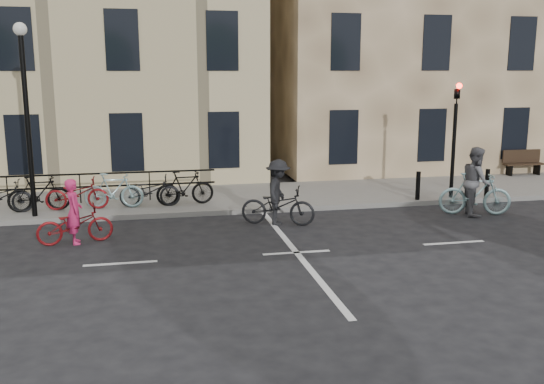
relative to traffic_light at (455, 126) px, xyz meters
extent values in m
plane|color=black|center=(-6.20, -4.34, -2.45)|extent=(120.00, 120.00, 0.00)
cube|color=slate|center=(-10.20, 1.66, -2.38)|extent=(46.00, 4.00, 0.15)
cube|color=#8F7756|center=(2.80, 8.66, 3.70)|extent=(14.00, 10.00, 12.00)
cylinder|color=black|center=(0.00, 0.01, -0.80)|extent=(0.12, 0.12, 3.00)
imported|color=black|center=(0.00, 0.01, 1.15)|extent=(0.15, 0.18, 0.90)
sphere|color=#FF0C05|center=(0.00, -0.11, 1.25)|extent=(0.18, 0.18, 0.18)
cylinder|color=black|center=(-12.70, 0.06, 0.20)|extent=(0.14, 0.14, 5.00)
sphere|color=silver|center=(-12.70, 0.06, 2.80)|extent=(0.36, 0.36, 0.36)
cylinder|color=black|center=(-1.20, -0.09, -1.85)|extent=(0.14, 0.14, 0.90)
cylinder|color=black|center=(1.20, -0.09, -1.85)|extent=(0.14, 0.14, 0.90)
cube|color=black|center=(4.20, 3.31, -2.10)|extent=(0.06, 0.38, 0.40)
cube|color=black|center=(5.40, 3.31, -2.10)|extent=(0.06, 0.38, 0.40)
cube|color=black|center=(4.80, 3.31, -1.87)|extent=(1.60, 0.40, 0.06)
cube|color=black|center=(4.80, 3.49, -1.58)|extent=(1.60, 0.06, 0.50)
cube|color=black|center=(-11.07, 1.56, -1.83)|extent=(7.25, 0.04, 0.95)
imported|color=black|center=(-13.70, 0.66, -1.83)|extent=(1.80, 0.63, 0.95)
imported|color=black|center=(-12.65, 0.66, -1.78)|extent=(1.75, 0.49, 1.05)
imported|color=maroon|center=(-11.60, 0.66, -1.83)|extent=(1.80, 0.63, 0.95)
imported|color=#84ABAD|center=(-10.55, 0.66, -1.78)|extent=(1.75, 0.49, 1.05)
imported|color=black|center=(-9.50, 0.66, -1.83)|extent=(1.80, 0.63, 0.95)
imported|color=black|center=(-8.45, 0.66, -1.78)|extent=(1.75, 0.49, 1.05)
imported|color=maroon|center=(-11.34, -2.47, -1.98)|extent=(1.90, 0.96, 0.95)
imported|color=#CF2460|center=(-11.34, -2.47, -1.65)|extent=(0.49, 0.65, 1.61)
imported|color=#84ABAD|center=(-0.17, -1.74, -1.83)|extent=(2.16, 1.16, 1.25)
imported|color=#55555A|center=(-0.17, -1.74, -1.45)|extent=(1.01, 1.15, 2.01)
imported|color=black|center=(-6.07, -1.69, -1.92)|extent=(2.15, 1.41, 1.07)
imported|color=black|center=(-6.07, -1.69, -1.55)|extent=(1.06, 1.34, 1.81)
camera|label=1|loc=(-9.50, -17.52, 1.77)|focal=40.00mm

